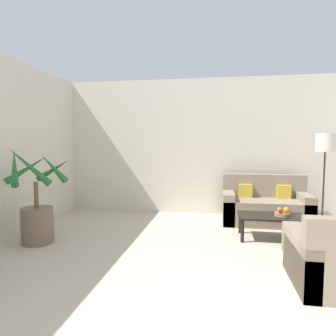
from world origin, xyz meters
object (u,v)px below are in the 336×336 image
at_px(fruit_bowl, 282,214).
at_px(orange_fruit, 286,210).
at_px(armchair, 336,263).
at_px(apple_green, 279,210).
at_px(sofa_loveseat, 265,207).
at_px(coffee_table, 272,218).
at_px(ottoman, 312,242).
at_px(floor_lamp, 325,147).
at_px(potted_palm, 37,210).
at_px(apple_red, 280,211).

distance_m(fruit_bowl, orange_fruit, 0.09).
bearing_deg(armchair, apple_green, 99.62).
bearing_deg(apple_green, orange_fruit, -33.65).
relative_size(sofa_loveseat, orange_fruit, 17.10).
bearing_deg(coffee_table, ottoman, -59.70).
height_order(floor_lamp, orange_fruit, floor_lamp).
relative_size(potted_palm, orange_fruit, 15.99).
distance_m(armchair, ottoman, 0.81).
xyz_separation_m(floor_lamp, apple_red, (-0.94, -1.13, -0.91)).
bearing_deg(armchair, potted_palm, 168.78).
distance_m(potted_palm, apple_red, 3.51).
distance_m(fruit_bowl, armchair, 1.47).
distance_m(apple_green, orange_fruit, 0.11).
relative_size(apple_green, armchair, 0.08).
bearing_deg(coffee_table, floor_lamp, 45.59).
distance_m(apple_green, armchair, 1.53).
xyz_separation_m(sofa_loveseat, fruit_bowl, (0.10, -0.95, 0.10)).
height_order(sofa_loveseat, fruit_bowl, sofa_loveseat).
relative_size(sofa_loveseat, coffee_table, 1.55).
relative_size(fruit_bowl, apple_red, 3.19).
height_order(floor_lamp, apple_red, floor_lamp).
bearing_deg(orange_fruit, potted_palm, -168.69).
height_order(potted_palm, coffee_table, potted_palm).
xyz_separation_m(apple_green, orange_fruit, (0.09, -0.06, 0.01)).
xyz_separation_m(potted_palm, orange_fruit, (3.54, 0.71, -0.02)).
bearing_deg(floor_lamp, potted_palm, -157.69).
distance_m(potted_palm, armchair, 3.78).
bearing_deg(armchair, apple_red, 100.41).
xyz_separation_m(floor_lamp, orange_fruit, (-0.85, -1.09, -0.90)).
bearing_deg(coffee_table, sofa_loveseat, 87.06).
relative_size(sofa_loveseat, ottoman, 2.35).
relative_size(apple_red, orange_fruit, 0.78).
distance_m(sofa_loveseat, floor_lamp, 1.47).
xyz_separation_m(apple_red, apple_green, (0.00, 0.10, -0.00)).
height_order(fruit_bowl, ottoman, fruit_bowl).
xyz_separation_m(apple_red, armchair, (0.26, -1.40, -0.19)).
bearing_deg(fruit_bowl, armchair, -81.17).
relative_size(sofa_loveseat, armchair, 1.73).
bearing_deg(apple_red, coffee_table, 151.57).
xyz_separation_m(orange_fruit, armchair, (0.17, -1.44, -0.20)).
relative_size(potted_palm, ottoman, 2.20).
bearing_deg(floor_lamp, coffee_table, -134.41).
distance_m(potted_palm, ottoman, 3.73).
height_order(coffee_table, fruit_bowl, fruit_bowl).
xyz_separation_m(apple_green, armchair, (0.25, -1.50, -0.19)).
bearing_deg(floor_lamp, apple_red, -129.70).
distance_m(coffee_table, apple_green, 0.18).
height_order(floor_lamp, fruit_bowl, floor_lamp).
bearing_deg(apple_green, sofa_loveseat, 94.22).
bearing_deg(coffee_table, orange_fruit, -5.51).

